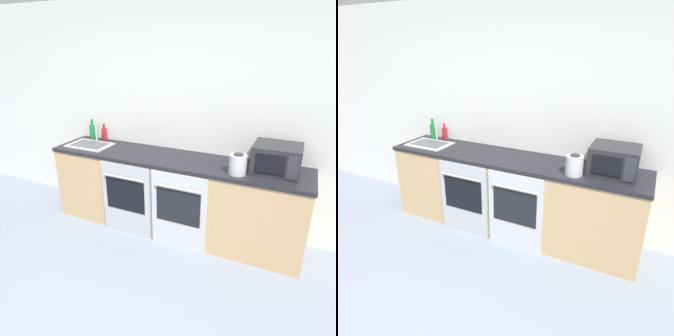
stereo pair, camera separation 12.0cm
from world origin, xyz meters
The scene contains 9 objects.
wall_back centered at (0.00, 2.29, 1.30)m, with size 10.00×0.06×2.60m.
counter_back centered at (0.00, 1.96, 0.46)m, with size 2.96×0.63×0.92m.
oven_left centered at (-0.44, 1.64, 0.45)m, with size 0.62×0.06×0.88m.
oven_right centered at (0.21, 1.64, 0.45)m, with size 0.62×0.06×0.88m.
microwave centered at (1.09, 1.99, 1.06)m, with size 0.44×0.40×0.28m.
bottle_green centered at (-1.25, 2.16, 1.03)m, with size 0.08×0.08×0.27m.
bottle_red centered at (-1.10, 2.21, 1.01)m, with size 0.07×0.07×0.21m.
kettle centered at (0.76, 1.79, 1.02)m, with size 0.17×0.17×0.21m.
sink centered at (-1.12, 1.93, 0.94)m, with size 0.53×0.36×0.24m.
Camera 1 is at (1.27, -0.92, 2.07)m, focal length 32.00 mm.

